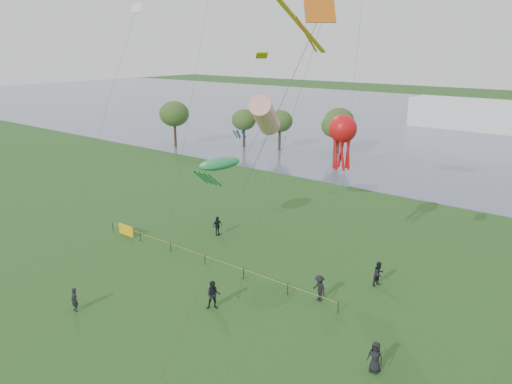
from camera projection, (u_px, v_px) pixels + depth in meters
The scene contains 14 objects.
ground_plane at pixel (135, 384), 25.68m from camera, with size 400.00×400.00×0.00m, color #193E13.
pavilion_left at pixel (466, 114), 103.21m from camera, with size 22.00×8.00×6.00m, color white.
trees at pixel (267, 120), 80.52m from camera, with size 30.05×17.24×7.75m.
fence at pixel (154, 240), 43.11m from camera, with size 24.07×0.07×1.05m.
spectator_a at pixel (213, 295), 32.73m from camera, with size 0.95×0.74×1.96m, color black.
spectator_b at pixel (319, 288), 33.79m from camera, with size 1.20×0.69×1.86m, color black.
spectator_c at pixel (217, 226), 45.49m from camera, with size 1.05×0.44×1.80m, color black.
spectator_d at pixel (375, 357), 26.40m from camera, with size 0.87×0.56×1.77m, color black.
spectator_f at pixel (74, 300), 32.49m from camera, with size 0.59×0.39×1.61m, color black.
spectator_g at pixel (379, 274), 35.93m from camera, with size 0.89×0.69×1.83m, color black.
kite_windsock at pixel (265, 116), 42.15m from camera, with size 4.59×8.41×12.94m.
kite_creature at pixel (219, 164), 43.36m from camera, with size 6.41×7.76×7.29m.
kite_octopus at pixel (343, 130), 34.80m from camera, with size 1.98×8.06×12.13m.
kite_delta at pixel (306, 40), 19.66m from camera, with size 3.24×10.70×18.69m.
Camera 1 is at (18.48, -13.17, 16.77)m, focal length 35.00 mm.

